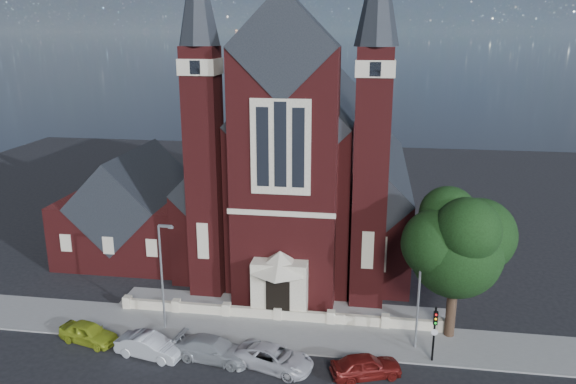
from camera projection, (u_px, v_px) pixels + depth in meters
The scene contains 15 objects.
ground at pixel (294, 274), 50.55m from camera, with size 120.00×120.00×0.00m, color black.
pavement_strip at pixel (273, 333), 40.57m from camera, with size 60.00×5.00×0.12m, color slate.
forecourt_paving at pixel (282, 308), 44.37m from camera, with size 26.00×3.00×0.14m, color slate.
forecourt_wall at pixel (278, 320), 42.47m from camera, with size 24.00×0.40×0.90m, color #B3A58E.
church at pixel (305, 165), 55.85m from camera, with size 20.01×34.90×29.20m.
parish_hall at pixel (136, 213), 54.61m from camera, with size 12.00×12.20×10.24m.
street_tree at pixel (459, 247), 37.98m from camera, with size 6.40×6.60×10.70m.
street_lamp_left at pixel (163, 271), 39.97m from camera, with size 1.16×0.22×8.09m.
street_lamp_right at pixel (421, 287), 37.37m from camera, with size 1.16×0.22×8.09m.
traffic_signal at pixel (435, 327), 36.29m from camera, with size 0.28×0.42×4.00m.
car_lime_van at pixel (88, 333), 39.22m from camera, with size 1.73×4.31×1.47m, color #92A420.
car_silver_a at pixel (150, 346), 37.50m from camera, with size 1.62×4.65×1.53m, color #ACB0B4.
car_silver_b at pixel (214, 349), 37.13m from camera, with size 2.13×5.24×1.52m, color #93979A.
car_white_suv at pixel (274, 358), 36.24m from camera, with size 2.41×5.22×1.45m, color silver.
car_dark_red at pixel (366, 366), 35.28m from camera, with size 1.80×4.48×1.53m, color maroon.
Camera 1 is at (6.49, -31.12, 21.00)m, focal length 35.00 mm.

